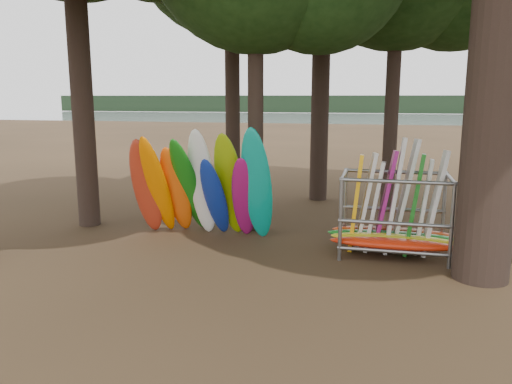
# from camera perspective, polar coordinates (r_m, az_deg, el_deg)

# --- Properties ---
(ground) EXTENTS (120.00, 120.00, 0.00)m
(ground) POSITION_cam_1_polar(r_m,az_deg,el_deg) (11.24, 1.00, -8.57)
(ground) COLOR #47331E
(ground) RESTS_ON ground
(lake) EXTENTS (160.00, 160.00, 0.00)m
(lake) POSITION_cam_1_polar(r_m,az_deg,el_deg) (70.48, 11.96, 7.58)
(lake) COLOR gray
(lake) RESTS_ON ground
(far_shore) EXTENTS (160.00, 4.00, 4.00)m
(far_shore) POSITION_cam_1_polar(r_m,az_deg,el_deg) (120.37, 12.84, 9.76)
(far_shore) COLOR black
(far_shore) RESTS_ON ground
(kayak_row) EXTENTS (3.92, 2.21, 3.17)m
(kayak_row) POSITION_cam_1_polar(r_m,az_deg,el_deg) (13.30, -6.38, 0.44)
(kayak_row) COLOR #B22E18
(kayak_row) RESTS_ON ground
(storage_rack) EXTENTS (3.15, 1.57, 2.82)m
(storage_rack) POSITION_cam_1_polar(r_m,az_deg,el_deg) (12.32, 15.48, -2.76)
(storage_rack) COLOR gray
(storage_rack) RESTS_ON ground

